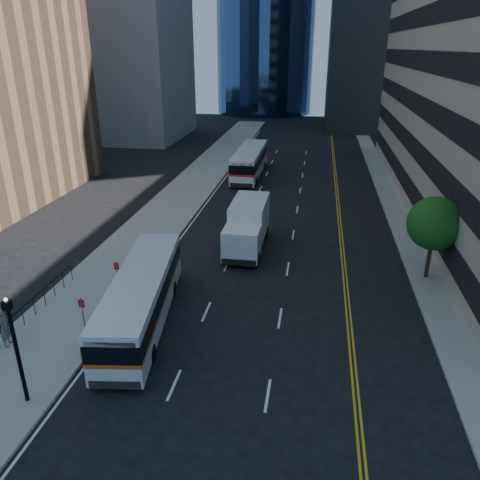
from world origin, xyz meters
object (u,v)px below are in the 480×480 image
(bus_rear, at_px, (250,161))
(lamp_post, at_px, (16,346))
(bus_front, at_px, (142,297))
(box_truck, at_px, (247,226))
(pedestrian, at_px, (5,327))
(street_tree, at_px, (435,224))

(bus_rear, bearing_deg, lamp_post, -95.61)
(bus_front, xyz_separation_m, box_truck, (3.87, 10.45, 0.20))
(lamp_post, distance_m, bus_rear, 36.98)
(bus_rear, xyz_separation_m, box_truck, (2.71, -19.94, 0.10))
(bus_front, relative_size, bus_rear, 0.96)
(lamp_post, relative_size, box_truck, 0.66)
(bus_front, height_order, pedestrian, bus_front)
(bus_rear, xyz_separation_m, pedestrian, (-6.76, -33.47, -0.49))
(bus_rear, bearing_deg, bus_front, -92.02)
(street_tree, bearing_deg, bus_front, -153.76)
(bus_rear, bearing_deg, street_tree, -57.75)
(bus_front, bearing_deg, pedestrian, -159.08)
(bus_front, xyz_separation_m, bus_rear, (1.15, 30.39, 0.10))
(box_truck, relative_size, pedestrian, 3.49)
(bus_front, distance_m, bus_rear, 30.41)
(box_truck, bearing_deg, street_tree, -13.49)
(pedestrian, bearing_deg, bus_front, -72.27)
(box_truck, bearing_deg, bus_front, -110.00)
(street_tree, height_order, pedestrian, street_tree)
(street_tree, bearing_deg, box_truck, 166.21)
(street_tree, distance_m, bus_rear, 26.96)
(pedestrian, bearing_deg, lamp_post, -148.43)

